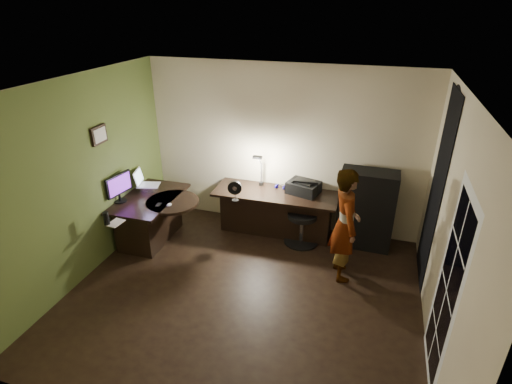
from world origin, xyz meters
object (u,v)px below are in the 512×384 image
(person, at_px, (345,225))
(office_chair, at_px, (302,215))
(desk_right, at_px, (275,213))
(cabinet, at_px, (366,209))
(monitor, at_px, (119,192))
(desk_left, at_px, (152,219))

(person, bearing_deg, office_chair, 27.81)
(desk_right, distance_m, person, 1.49)
(cabinet, height_order, office_chair, cabinet)
(monitor, bearing_deg, cabinet, 25.90)
(desk_left, xyz_separation_m, person, (3.00, -0.05, 0.43))
(desk_left, xyz_separation_m, cabinet, (3.24, 0.84, 0.25))
(desk_right, height_order, cabinet, cabinet)
(office_chair, height_order, person, person)
(cabinet, distance_m, monitor, 3.76)
(monitor, height_order, person, person)
(cabinet, distance_m, office_chair, 0.97)
(desk_left, xyz_separation_m, monitor, (-0.35, -0.25, 0.54))
(desk_right, height_order, person, person)
(cabinet, distance_m, person, 0.94)
(desk_right, xyz_separation_m, monitor, (-2.18, -1.01, 0.54))
(desk_right, height_order, office_chair, office_chair)
(person, bearing_deg, desk_right, 36.62)
(desk_right, xyz_separation_m, cabinet, (1.41, 0.08, 0.25))
(person, bearing_deg, desk_left, 70.48)
(office_chair, xyz_separation_m, person, (0.69, -0.66, 0.32))
(desk_right, xyz_separation_m, person, (1.17, -0.81, 0.44))
(desk_right, xyz_separation_m, office_chair, (0.48, -0.16, 0.12))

